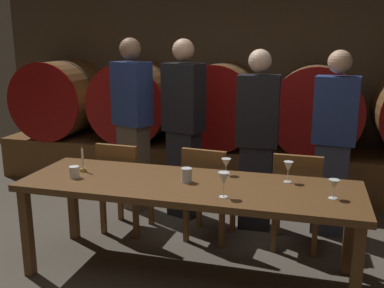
% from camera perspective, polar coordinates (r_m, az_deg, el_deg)
% --- Properties ---
extents(ground_plane, '(8.31, 8.31, 0.00)m').
position_cam_1_polar(ground_plane, '(3.50, -4.53, -17.60)').
color(ground_plane, '#4C443A').
extents(back_wall, '(6.39, 0.24, 2.74)m').
position_cam_1_polar(back_wall, '(5.86, 5.11, 9.30)').
color(back_wall, brown).
rests_on(back_wall, ground).
extents(barrel_shelf, '(5.75, 0.90, 0.52)m').
position_cam_1_polar(barrel_shelf, '(5.53, 3.84, -2.67)').
color(barrel_shelf, brown).
rests_on(barrel_shelf, ground).
extents(wine_barrel_far_left, '(1.01, 0.94, 1.01)m').
position_cam_1_polar(wine_barrel_far_left, '(6.18, -16.53, 5.72)').
color(wine_barrel_far_left, brown).
rests_on(wine_barrel_far_left, barrel_shelf).
extents(wine_barrel_left, '(1.01, 0.94, 1.01)m').
position_cam_1_polar(wine_barrel_left, '(5.68, -6.99, 5.52)').
color(wine_barrel_left, brown).
rests_on(wine_barrel_left, barrel_shelf).
extents(wine_barrel_center, '(1.01, 0.94, 1.01)m').
position_cam_1_polar(wine_barrel_center, '(5.37, 3.79, 5.12)').
color(wine_barrel_center, brown).
rests_on(wine_barrel_center, barrel_shelf).
extents(wine_barrel_right, '(1.01, 0.94, 1.01)m').
position_cam_1_polar(wine_barrel_right, '(5.26, 15.73, 4.47)').
color(wine_barrel_right, brown).
rests_on(wine_barrel_right, barrel_shelf).
extents(dining_table, '(2.54, 0.80, 0.75)m').
position_cam_1_polar(dining_table, '(3.32, -0.48, -6.24)').
color(dining_table, brown).
rests_on(dining_table, ground).
extents(chair_left, '(0.42, 0.42, 0.88)m').
position_cam_1_polar(chair_left, '(4.17, -8.94, -5.03)').
color(chair_left, brown).
rests_on(chair_left, ground).
extents(chair_center, '(0.44, 0.44, 0.88)m').
position_cam_1_polar(chair_center, '(3.95, 2.03, -5.91)').
color(chair_center, brown).
rests_on(chair_center, ground).
extents(chair_right, '(0.41, 0.41, 0.88)m').
position_cam_1_polar(chair_right, '(3.89, 13.44, -6.63)').
color(chair_right, brown).
rests_on(chair_right, ground).
extents(guest_far_left, '(0.44, 0.37, 1.81)m').
position_cam_1_polar(guest_far_left, '(4.64, -7.71, 2.68)').
color(guest_far_left, brown).
rests_on(guest_far_left, ground).
extents(guest_center_left, '(0.43, 0.34, 1.80)m').
position_cam_1_polar(guest_center_left, '(4.40, -1.09, 2.12)').
color(guest_center_left, black).
rests_on(guest_center_left, ground).
extents(guest_center_right, '(0.39, 0.25, 1.71)m').
position_cam_1_polar(guest_center_right, '(4.15, 8.45, 0.55)').
color(guest_center_right, black).
rests_on(guest_center_right, ground).
extents(guest_far_right, '(0.41, 0.28, 1.71)m').
position_cam_1_polar(guest_far_right, '(4.21, 17.91, 0.18)').
color(guest_far_right, '#33384C').
rests_on(guest_far_right, ground).
extents(candle_center, '(0.05, 0.05, 0.21)m').
position_cam_1_polar(candle_center, '(3.67, -13.98, -2.60)').
color(candle_center, olive).
rests_on(candle_center, dining_table).
extents(wine_glass_far_left, '(0.08, 0.08, 0.13)m').
position_cam_1_polar(wine_glass_far_left, '(3.48, 4.45, -2.49)').
color(wine_glass_far_left, silver).
rests_on(wine_glass_far_left, dining_table).
extents(wine_glass_center_left, '(0.08, 0.08, 0.18)m').
position_cam_1_polar(wine_glass_center_left, '(2.98, 4.13, -4.59)').
color(wine_glass_center_left, white).
rests_on(wine_glass_center_left, dining_table).
extents(wine_glass_center_right, '(0.07, 0.07, 0.16)m').
position_cam_1_polar(wine_glass_center_right, '(3.36, 12.40, -2.97)').
color(wine_glass_center_right, white).
rests_on(wine_glass_center_right, dining_table).
extents(wine_glass_far_right, '(0.07, 0.07, 0.13)m').
position_cam_1_polar(wine_glass_far_right, '(3.11, 17.93, -5.08)').
color(wine_glass_far_right, silver).
rests_on(wine_glass_far_right, dining_table).
extents(cup_left, '(0.08, 0.08, 0.09)m').
position_cam_1_polar(cup_left, '(3.53, -15.04, -3.54)').
color(cup_left, white).
rests_on(cup_left, dining_table).
extents(cup_right, '(0.08, 0.08, 0.11)m').
position_cam_1_polar(cup_right, '(3.30, -0.71, -4.06)').
color(cup_right, silver).
rests_on(cup_right, dining_table).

